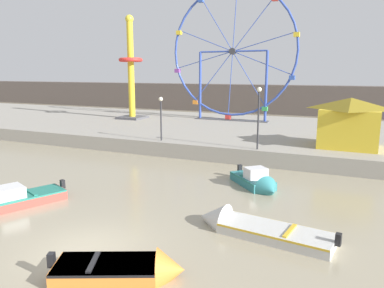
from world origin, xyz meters
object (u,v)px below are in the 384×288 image
at_px(drop_tower_yellow_tower, 131,73).
at_px(promenade_lamp_far, 161,112).
at_px(motorboat_orange_hull, 130,270).
at_px(motorboat_faded_red, 0,203).
at_px(motorboat_teal_painted, 258,182).
at_px(carnival_booth_yellow_awning, 349,122).
at_px(motorboat_pale_grey, 247,226).
at_px(promenade_lamp_near, 259,109).
at_px(ferris_wheel_blue_frame, 233,53).

distance_m(drop_tower_yellow_tower, promenade_lamp_far, 14.76).
bearing_deg(motorboat_orange_hull, motorboat_faded_red, 139.76).
relative_size(motorboat_teal_painted, motorboat_orange_hull, 0.86).
bearing_deg(carnival_booth_yellow_awning, motorboat_pale_grey, -101.33).
distance_m(motorboat_teal_painted, motorboat_orange_hull, 10.65).
height_order(motorboat_orange_hull, carnival_booth_yellow_awning, carnival_booth_yellow_awning).
bearing_deg(motorboat_teal_painted, motorboat_orange_hull, -51.23).
distance_m(promenade_lamp_near, promenade_lamp_far, 7.65).
bearing_deg(drop_tower_yellow_tower, ferris_wheel_blue_frame, 16.13).
relative_size(drop_tower_yellow_tower, carnival_booth_yellow_awning, 2.61).
bearing_deg(motorboat_orange_hull, promenade_lamp_near, 65.08).
distance_m(ferris_wheel_blue_frame, carnival_booth_yellow_awning, 17.12).
bearing_deg(carnival_booth_yellow_awning, motorboat_orange_hull, -104.98).
relative_size(ferris_wheel_blue_frame, drop_tower_yellow_tower, 1.26).
xyz_separation_m(motorboat_teal_painted, carnival_booth_yellow_awning, (4.30, 8.38, 2.60)).
distance_m(motorboat_pale_grey, motorboat_teal_painted, 5.86).
distance_m(motorboat_orange_hull, promenade_lamp_near, 16.04).
xyz_separation_m(promenade_lamp_near, promenade_lamp_far, (-7.63, 0.24, -0.50)).
xyz_separation_m(motorboat_pale_grey, carnival_booth_yellow_awning, (3.30, 14.15, 2.70)).
bearing_deg(ferris_wheel_blue_frame, motorboat_teal_painted, -67.85).
relative_size(motorboat_orange_hull, drop_tower_yellow_tower, 0.38).
xyz_separation_m(motorboat_orange_hull, drop_tower_yellow_tower, (-17.23, 26.65, 5.97)).
bearing_deg(promenade_lamp_far, promenade_lamp_near, -1.78).
height_order(motorboat_faded_red, carnival_booth_yellow_awning, carnival_booth_yellow_awning).
height_order(motorboat_pale_grey, motorboat_faded_red, motorboat_faded_red).
distance_m(motorboat_faded_red, motorboat_orange_hull, 9.15).
bearing_deg(promenade_lamp_far, motorboat_orange_hull, -64.51).
xyz_separation_m(motorboat_orange_hull, promenade_lamp_far, (-7.57, 15.87, 3.09)).
bearing_deg(motorboat_faded_red, motorboat_teal_painted, 151.27).
bearing_deg(promenade_lamp_near, motorboat_teal_painted, -75.12).
xyz_separation_m(ferris_wheel_blue_frame, drop_tower_yellow_tower, (-10.82, -3.13, -2.05)).
relative_size(motorboat_orange_hull, ferris_wheel_blue_frame, 0.30).
distance_m(drop_tower_yellow_tower, promenade_lamp_near, 20.64).
xyz_separation_m(motorboat_pale_grey, promenade_lamp_near, (-2.35, 10.85, 3.63)).
distance_m(motorboat_teal_painted, drop_tower_yellow_tower, 25.32).
height_order(motorboat_pale_grey, promenade_lamp_far, promenade_lamp_far).
distance_m(motorboat_orange_hull, ferris_wheel_blue_frame, 31.49).
distance_m(motorboat_faded_red, carnival_booth_yellow_awning, 22.12).
height_order(drop_tower_yellow_tower, promenade_lamp_near, drop_tower_yellow_tower).
distance_m(motorboat_orange_hull, carnival_booth_yellow_awning, 19.95).
height_order(motorboat_teal_painted, promenade_lamp_near, promenade_lamp_near).
bearing_deg(ferris_wheel_blue_frame, motorboat_faded_red, -95.03).
height_order(motorboat_orange_hull, promenade_lamp_far, promenade_lamp_far).
relative_size(motorboat_teal_painted, promenade_lamp_far, 1.09).
relative_size(motorboat_faded_red, promenade_lamp_near, 1.25).
bearing_deg(motorboat_orange_hull, motorboat_teal_painted, 57.71).
relative_size(motorboat_pale_grey, motorboat_faded_red, 1.10).
distance_m(motorboat_teal_painted, ferris_wheel_blue_frame, 22.22).
xyz_separation_m(motorboat_pale_grey, drop_tower_yellow_tower, (-19.64, 21.86, 6.02)).
height_order(motorboat_pale_grey, motorboat_orange_hull, motorboat_orange_hull).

